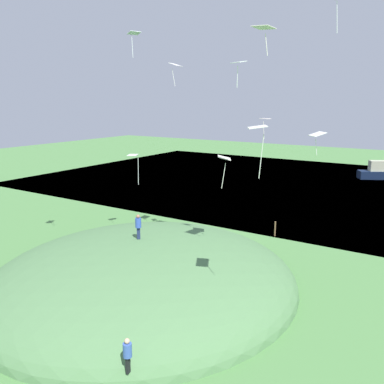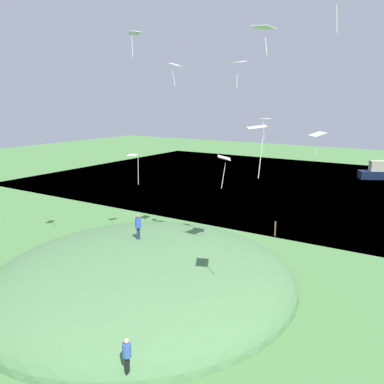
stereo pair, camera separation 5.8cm
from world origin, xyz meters
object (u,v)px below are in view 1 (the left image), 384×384
object	(u,v)px
kite_12	(176,66)
person_walking_path	(138,224)
kite_3	(238,64)
person_near_shore	(127,351)
kite_9	(133,157)
kite_8	(317,135)
kite_7	(265,120)
kite_10	(224,159)
kite_0	(264,28)
kite_13	(134,34)
mooring_post	(275,229)
kite_2	(258,130)

from	to	relation	value
kite_12	person_walking_path	bearing A→B (deg)	12.00
kite_3	person_near_shore	bearing A→B (deg)	0.20
person_walking_path	kite_12	xyz separation A→B (m)	(-6.31, -1.34, 10.31)
person_walking_path	kite_9	distance (m)	5.30
person_walking_path	kite_8	bearing A→B (deg)	-12.33
kite_7	kite_10	bearing A→B (deg)	-2.00
person_walking_path	person_near_shore	world-z (taller)	person_walking_path
kite_0	kite_7	xyz separation A→B (m)	(-9.30, -3.69, -4.57)
kite_13	person_near_shore	bearing A→B (deg)	37.80
kite_0	kite_8	size ratio (longest dim) A/B	0.86
kite_7	kite_12	distance (m)	7.73
kite_0	kite_12	bearing A→B (deg)	-126.53
person_near_shore	kite_12	xyz separation A→B (m)	(-14.66, -7.68, 12.61)
kite_8	kite_0	bearing A→B (deg)	-4.83
person_walking_path	kite_3	world-z (taller)	kite_3
kite_13	kite_3	bearing A→B (deg)	78.21
person_walking_path	kite_7	xyz separation A→B (m)	(-8.10, 5.10, 6.44)
person_near_shore	kite_7	world-z (taller)	kite_7
person_near_shore	kite_7	xyz separation A→B (m)	(-16.45, -1.24, 8.73)
kite_7	kite_0	bearing A→B (deg)	21.65
kite_3	mooring_post	bearing A→B (deg)	-169.92
person_walking_path	kite_3	xyz separation A→B (m)	(-1.28, 6.31, 9.75)
person_near_shore	kite_9	xyz separation A→B (m)	(-10.98, -8.84, 6.17)
kite_10	kite_13	bearing A→B (deg)	-95.11
person_walking_path	kite_7	world-z (taller)	kite_7
kite_2	kite_8	distance (m)	10.01
kite_0	kite_3	bearing A→B (deg)	-134.92
kite_7	kite_8	distance (m)	4.77
person_near_shore	kite_8	bearing A→B (deg)	161.33
kite_0	person_walking_path	bearing A→B (deg)	-97.78
kite_7	kite_9	size ratio (longest dim) A/B	0.66
kite_3	kite_12	xyz separation A→B (m)	(-5.03, -7.65, 0.56)
kite_2	kite_7	bearing A→B (deg)	-158.47
kite_3	kite_8	xyz separation A→B (m)	(-4.93, 3.11, -4.02)
kite_0	kite_7	distance (m)	11.00
kite_10	mooring_post	size ratio (longest dim) A/B	1.46
person_walking_path	kite_10	xyz separation A→B (m)	(-2.46, 4.90, 4.31)
person_walking_path	kite_12	bearing A→B (deg)	56.29
person_walking_path	kite_2	xyz separation A→B (m)	(3.76, 9.78, 6.62)
kite_0	kite_9	xyz separation A→B (m)	(-3.83, -11.29, -7.14)
kite_13	mooring_post	size ratio (longest dim) A/B	1.26
person_near_shore	kite_12	bearing A→B (deg)	-159.10
kite_3	kite_12	world-z (taller)	kite_12
kite_2	kite_10	distance (m)	8.23
kite_0	kite_9	size ratio (longest dim) A/B	0.58
kite_9	kite_10	size ratio (longest dim) A/B	1.11
person_walking_path	kite_13	distance (m)	12.83
kite_9	kite_0	bearing A→B (deg)	71.28
person_walking_path	kite_13	bearing A→B (deg)	83.64
kite_2	kite_13	size ratio (longest dim) A/B	1.30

